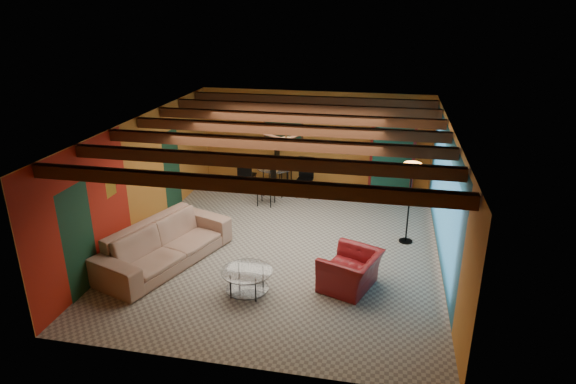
% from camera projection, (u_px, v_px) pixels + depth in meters
% --- Properties ---
extents(room, '(6.52, 8.01, 2.71)m').
position_uv_depth(room, '(287.00, 139.00, 10.17)').
color(room, gray).
rests_on(room, ground).
extents(sofa, '(2.06, 3.14, 0.86)m').
position_uv_depth(sofa, '(165.00, 244.00, 9.97)').
color(sofa, '#997563').
rests_on(sofa, ground).
extents(armchair, '(1.25, 1.33, 0.70)m').
position_uv_depth(armchair, '(350.00, 271.00, 9.12)').
color(armchair, maroon).
rests_on(armchair, ground).
extents(coffee_table, '(0.96, 0.96, 0.47)m').
position_uv_depth(coffee_table, '(247.00, 282.00, 8.98)').
color(coffee_table, white).
rests_on(coffee_table, ground).
extents(dining_table, '(2.25, 2.25, 1.09)m').
position_uv_depth(dining_table, '(275.00, 175.00, 13.58)').
color(dining_table, white).
rests_on(dining_table, ground).
extents(armoire, '(1.22, 0.94, 1.92)m').
position_uv_depth(armoire, '(392.00, 159.00, 13.54)').
color(armoire, maroon).
rests_on(armoire, ground).
extents(floor_lamp, '(0.45, 0.45, 1.84)m').
position_uv_depth(floor_lamp, '(409.00, 203.00, 10.68)').
color(floor_lamp, black).
rests_on(floor_lamp, ground).
extents(ceiling_fan, '(1.50, 1.50, 0.44)m').
position_uv_depth(ceiling_fan, '(286.00, 140.00, 10.07)').
color(ceiling_fan, '#472614').
rests_on(ceiling_fan, ceiling).
extents(painting, '(1.05, 0.03, 0.65)m').
position_uv_depth(painting, '(283.00, 127.00, 14.11)').
color(painting, black).
rests_on(painting, wall_back).
extents(potted_plant, '(0.49, 0.43, 0.52)m').
position_uv_depth(potted_plant, '(395.00, 116.00, 13.11)').
color(potted_plant, '#26661E').
rests_on(potted_plant, armoire).
extents(vase, '(0.23, 0.23, 0.19)m').
position_uv_depth(vase, '(275.00, 153.00, 13.35)').
color(vase, orange).
rests_on(vase, dining_table).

